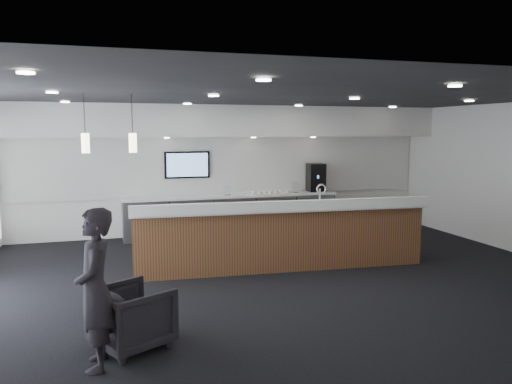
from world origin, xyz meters
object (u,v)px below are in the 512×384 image
object	(u,v)px
coffee_machine	(316,177)
armchair	(132,317)
service_counter	(281,236)
lounge_guest	(95,289)

from	to	relation	value
coffee_machine	armchair	size ratio (longest dim) A/B	0.88
coffee_machine	service_counter	bearing A→B (deg)	-117.47
coffee_machine	lounge_guest	bearing A→B (deg)	-124.15
armchair	lounge_guest	bearing A→B (deg)	108.70
armchair	coffee_machine	bearing A→B (deg)	-67.78
service_counter	lounge_guest	bearing A→B (deg)	-131.47
coffee_machine	lounge_guest	size ratio (longest dim) A/B	0.41
coffee_machine	armchair	xyz separation A→B (m)	(-4.73, -5.67, -0.94)
service_counter	coffee_machine	size ratio (longest dim) A/B	7.66
armchair	lounge_guest	distance (m)	0.72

